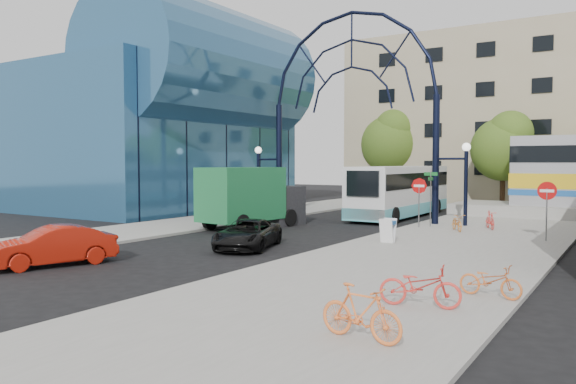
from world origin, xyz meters
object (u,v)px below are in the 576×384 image
Objects in this scene: bike_near_b at (490,220)px; gateway_arch at (351,73)px; red_sedan at (52,246)px; stop_sign at (419,190)px; bike_far_a at (490,281)px; black_suv at (248,234)px; bike_far_b at (361,313)px; bike_far_c at (420,286)px; tree_north_a at (505,145)px; bike_near_a at (457,223)px; city_bus at (401,190)px; green_truck at (252,198)px; street_name_sign at (431,187)px; do_not_enter_sign at (547,197)px; sandwich_board at (388,227)px; tree_north_b at (392,141)px.

gateway_arch is at bearing 146.88° from bike_near_b.
stop_sign is at bearing 87.09° from red_sedan.
black_suv is at bearing 77.11° from bike_far_a.
bike_far_a is 0.89× the size of bike_far_b.
black_suv is at bearing 46.89° from bike_far_c.
tree_north_a is 15.04m from bike_near_a.
city_bus reaches higher than green_truck.
tree_north_a reaches higher than green_truck.
red_sedan is (-6.79, -16.18, -1.34)m from stop_sign.
bike_near_a is (1.69, -1.13, -1.61)m from street_name_sign.
green_truck is 12.28m from red_sedan.
city_bus is 1.79× the size of green_truck.
street_name_sign is 1.88× the size of bike_near_b.
bike_near_b is (6.51, -4.85, -1.09)m from city_bus.
street_name_sign reaches higher than do_not_enter_sign.
red_sedan is (-3.54, -22.10, -1.00)m from city_bus.
do_not_enter_sign is 0.35× the size of tree_north_a.
green_truck reaches higher than stop_sign.
gateway_arch is at bearing 164.93° from street_name_sign.
green_truck reaches higher than sandwich_board.
bike_far_a is (15.17, -31.38, -4.74)m from tree_north_b.
bike_far_c is at bearing -93.61° from do_not_enter_sign.
tree_north_b is at bearing 117.65° from street_name_sign.
stop_sign is 1.45× the size of bike_far_b.
bike_far_c is (8.94, -5.54, 0.03)m from black_suv.
bike_near_a is at bearing -59.74° from tree_north_b.
sandwich_board is (5.60, -8.02, -7.81)m from gateway_arch.
bike_far_c is at bearing 5.00° from bike_far_b.
red_sedan is at bearing -150.06° from bike_near_a.
black_suv is 2.39× the size of bike_far_b.
stop_sign reaches higher than red_sedan.
stop_sign is at bearing -123.64° from street_name_sign.
bike_far_c is at bearing 155.55° from bike_far_a.
city_bus is 7.52× the size of bike_near_a.
sandwich_board is 0.14× the size of tree_north_a.
bike_near_a is 13.65m from bike_far_a.
street_name_sign is at bearing 21.75° from bike_far_b.
city_bus reaches higher than bike_near_a.
sandwich_board is 5.75m from black_suv.
gateway_arch is 1.70× the size of tree_north_b.
black_suv reaches higher than bike_far_a.
do_not_enter_sign is 1.61× the size of bike_near_a.
tree_north_b reaches higher than bike_far_c.
city_bus is 15.70m from black_suv.
red_sedan reaches higher than bike_near_b.
bike_far_c is (-1.13, -1.83, 0.08)m from bike_far_a.
gateway_arch is 8.88× the size of bike_far_a.
bike_far_a is at bearing -101.67° from bike_near_a.
city_bus reaches higher than bike_near_b.
tree_north_a reaches higher than city_bus.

